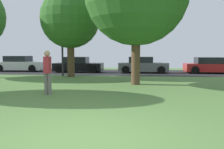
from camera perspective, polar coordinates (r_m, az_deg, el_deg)
The scene contains 9 objects.
ground_plane at distance 4.91m, azimuth -6.44°, elevation -15.42°, with size 44.00×44.00×0.00m, color #5B8442.
road_strip at distance 20.57m, azimuth 3.80°, elevation 0.53°, with size 44.00×6.40×0.01m, color #28282B.
oak_tree_center at distance 17.21m, azimuth -10.09°, elevation 13.13°, with size 4.16×4.16×6.19m.
person_thrower at distance 9.99m, azimuth -15.36°, elevation 1.05°, with size 0.30×0.32×1.82m.
parked_car_white at distance 23.42m, azimuth -21.39°, elevation 2.35°, with size 4.40×1.98×1.42m.
parked_car_black at distance 20.87m, azimuth -8.25°, elevation 2.25°, with size 4.23×1.95×1.35m.
parked_car_grey at distance 20.21m, azimuth 7.45°, elevation 2.20°, with size 4.13×2.00×1.37m.
parked_car_red at distance 21.36m, azimuth 22.74°, elevation 1.94°, with size 4.27×2.12×1.34m.
street_lamp_post at distance 17.60m, azimuth -11.96°, elevation 6.93°, with size 0.14×0.14×4.50m, color #2D2D33.
Camera 1 is at (1.07, -4.46, 1.74)m, focal length 37.71 mm.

